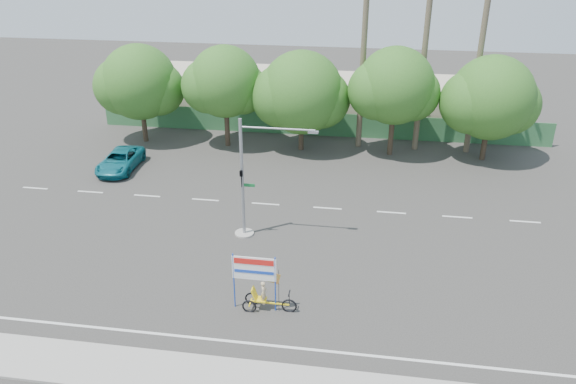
# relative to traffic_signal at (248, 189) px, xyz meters

# --- Properties ---
(ground) EXTENTS (120.00, 120.00, 0.00)m
(ground) POSITION_rel_traffic_signal_xyz_m (2.20, -3.98, -2.92)
(ground) COLOR #33302D
(ground) RESTS_ON ground
(sidewalk_near) EXTENTS (50.00, 2.40, 0.12)m
(sidewalk_near) POSITION_rel_traffic_signal_xyz_m (2.20, -11.48, -2.86)
(sidewalk_near) COLOR gray
(sidewalk_near) RESTS_ON ground
(fence) EXTENTS (38.00, 0.08, 2.00)m
(fence) POSITION_rel_traffic_signal_xyz_m (2.20, 17.52, -1.92)
(fence) COLOR #336B3D
(fence) RESTS_ON ground
(building_left) EXTENTS (12.00, 8.00, 4.00)m
(building_left) POSITION_rel_traffic_signal_xyz_m (-7.80, 22.02, -0.92)
(building_left) COLOR beige
(building_left) RESTS_ON ground
(building_right) EXTENTS (14.00, 8.00, 3.60)m
(building_right) POSITION_rel_traffic_signal_xyz_m (10.20, 22.02, -1.12)
(building_right) COLOR beige
(building_right) RESTS_ON ground
(tree_far_left) EXTENTS (7.14, 6.00, 7.96)m
(tree_far_left) POSITION_rel_traffic_signal_xyz_m (-11.85, 14.02, 1.84)
(tree_far_left) COLOR #473828
(tree_far_left) RESTS_ON ground
(tree_left) EXTENTS (6.66, 5.60, 8.07)m
(tree_left) POSITION_rel_traffic_signal_xyz_m (-4.85, 14.02, 2.14)
(tree_left) COLOR #473828
(tree_left) RESTS_ON ground
(tree_center) EXTENTS (7.62, 6.40, 7.85)m
(tree_center) POSITION_rel_traffic_signal_xyz_m (1.14, 14.02, 1.55)
(tree_center) COLOR #473828
(tree_center) RESTS_ON ground
(tree_right) EXTENTS (6.90, 5.80, 8.36)m
(tree_right) POSITION_rel_traffic_signal_xyz_m (8.15, 14.02, 2.32)
(tree_right) COLOR #473828
(tree_right) RESTS_ON ground
(tree_far_right) EXTENTS (7.38, 6.20, 7.94)m
(tree_far_right) POSITION_rel_traffic_signal_xyz_m (15.15, 14.02, 1.73)
(tree_far_right) COLOR #473828
(tree_far_right) RESTS_ON ground
(palm_tall) EXTENTS (3.73, 3.79, 17.45)m
(palm_tall) POSITION_rel_traffic_signal_xyz_m (10.20, 15.52, 7.55)
(palm_tall) COLOR #70604C
(palm_tall) RESTS_ON ground
(palm_mid) EXTENTS (3.73, 3.79, 15.45)m
(palm_mid) POSITION_rel_traffic_signal_xyz_m (14.20, 15.52, 6.48)
(palm_mid) COLOR #70604C
(palm_mid) RESTS_ON ground
(palm_short) EXTENTS (3.73, 3.79, 14.45)m
(palm_short) POSITION_rel_traffic_signal_xyz_m (5.70, 15.52, 5.94)
(palm_short) COLOR #70604C
(palm_short) RESTS_ON ground
(traffic_signal) EXTENTS (4.72, 1.10, 7.00)m
(traffic_signal) POSITION_rel_traffic_signal_xyz_m (0.00, 0.00, 0.00)
(traffic_signal) COLOR gray
(traffic_signal) RESTS_ON ground
(trike_billboard) EXTENTS (3.00, 0.68, 2.94)m
(trike_billboard) POSITION_rel_traffic_signal_xyz_m (2.02, -6.75, -1.74)
(trike_billboard) COLOR black
(trike_billboard) RESTS_ON ground
(pickup_truck) EXTENTS (2.48, 5.10, 1.40)m
(pickup_truck) POSITION_rel_traffic_signal_xyz_m (-11.34, 8.00, -2.22)
(pickup_truck) COLOR #116977
(pickup_truck) RESTS_ON ground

